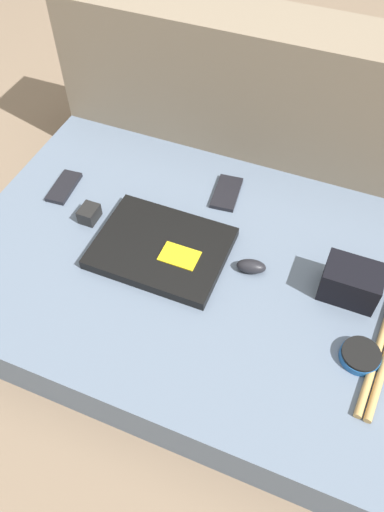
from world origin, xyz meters
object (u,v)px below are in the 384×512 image
object	(u,v)px
computer_mouse	(251,266)
camera_pouch	(351,282)
phone_silver	(64,187)
phone_black	(226,192)
charger_brick	(89,214)
laptop	(161,249)
speaker_puck	(360,356)

from	to	relation	value
computer_mouse	camera_pouch	xyz separation A→B (m)	(0.22, 0.02, 0.03)
phone_silver	phone_black	bearing A→B (deg)	14.51
computer_mouse	phone_black	world-z (taller)	computer_mouse
phone_black	camera_pouch	xyz separation A→B (m)	(0.36, -0.20, 0.04)
phone_silver	camera_pouch	bearing A→B (deg)	-8.80
phone_silver	phone_black	distance (m)	0.44
phone_silver	charger_brick	world-z (taller)	charger_brick
laptop	speaker_puck	distance (m)	0.51
speaker_puck	charger_brick	bearing A→B (deg)	169.32
computer_mouse	charger_brick	xyz separation A→B (m)	(-0.43, 0.00, 0.00)
laptop	phone_black	bearing A→B (deg)	72.82
laptop	camera_pouch	size ratio (longest dim) A/B	2.49
camera_pouch	charger_brick	xyz separation A→B (m)	(-0.65, -0.02, -0.02)
speaker_puck	charger_brick	world-z (taller)	charger_brick
charger_brick	laptop	bearing A→B (deg)	-8.93
charger_brick	phone_black	bearing A→B (deg)	36.58
speaker_puck	charger_brick	size ratio (longest dim) A/B	1.57
speaker_puck	phone_silver	size ratio (longest dim) A/B	0.68
camera_pouch	charger_brick	bearing A→B (deg)	-178.35
speaker_puck	phone_silver	bearing A→B (deg)	166.17
computer_mouse	phone_silver	bearing A→B (deg)	159.66
laptop	speaker_puck	bearing A→B (deg)	-11.62
laptop	charger_brick	size ratio (longest dim) A/B	5.88
laptop	phone_silver	size ratio (longest dim) A/B	2.55
charger_brick	phone_silver	bearing A→B (deg)	149.56
camera_pouch	charger_brick	size ratio (longest dim) A/B	2.36
laptop	charger_brick	bearing A→B (deg)	170.88
computer_mouse	phone_black	distance (m)	0.26
camera_pouch	laptop	bearing A→B (deg)	-173.20
speaker_puck	phone_black	world-z (taller)	speaker_puck
computer_mouse	phone_black	bearing A→B (deg)	110.18
computer_mouse	phone_silver	xyz separation A→B (m)	(-0.55, 0.07, -0.01)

